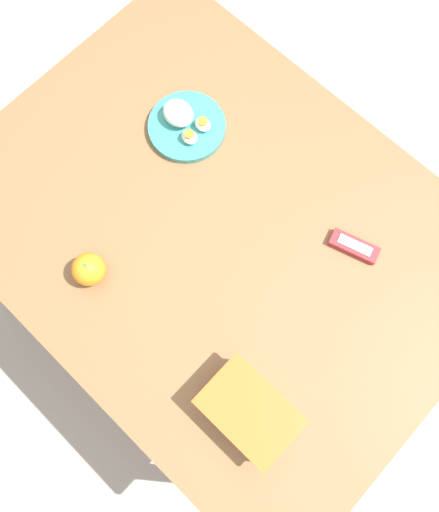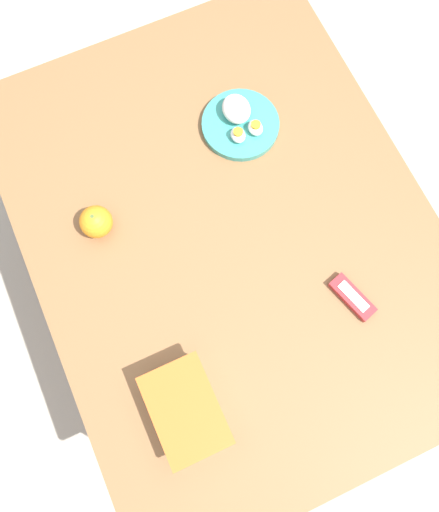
{
  "view_description": "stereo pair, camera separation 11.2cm",
  "coord_description": "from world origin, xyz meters",
  "views": [
    {
      "loc": [
        -0.26,
        0.26,
        1.88
      ],
      "look_at": [
        -0.05,
        0.05,
        0.79
      ],
      "focal_mm": 35.0,
      "sensor_mm": 36.0,
      "label": 1
    },
    {
      "loc": [
        -0.32,
        0.17,
        1.88
      ],
      "look_at": [
        -0.05,
        0.05,
        0.79
      ],
      "focal_mm": 35.0,
      "sensor_mm": 36.0,
      "label": 2
    }
  ],
  "objects": [
    {
      "name": "ground_plane",
      "position": [
        0.0,
        0.0,
        0.0
      ],
      "size": [
        10.0,
        10.0,
        0.0
      ],
      "primitive_type": "plane",
      "color": "#B2A899"
    },
    {
      "name": "rice_plate",
      "position": [
        0.24,
        -0.14,
        0.78
      ],
      "size": [
        0.19,
        0.19,
        0.06
      ],
      "color": "teal",
      "rests_on": "table"
    },
    {
      "name": "table",
      "position": [
        0.0,
        0.0,
        0.66
      ],
      "size": [
        1.23,
        0.93,
        0.76
      ],
      "color": "brown",
      "rests_on": "ground_plane"
    },
    {
      "name": "food_container",
      "position": [
        -0.33,
        0.25,
        0.79
      ],
      "size": [
        0.2,
        0.13,
        0.08
      ],
      "color": "white",
      "rests_on": "table"
    },
    {
      "name": "orange_fruit",
      "position": [
        0.13,
        0.28,
        0.8
      ],
      "size": [
        0.08,
        0.08,
        0.08
      ],
      "color": "orange",
      "rests_on": "table"
    },
    {
      "name": "candy_bar",
      "position": [
        -0.26,
        -0.18,
        0.77
      ],
      "size": [
        0.12,
        0.07,
        0.02
      ],
      "color": "#B7282D",
      "rests_on": "table"
    }
  ]
}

